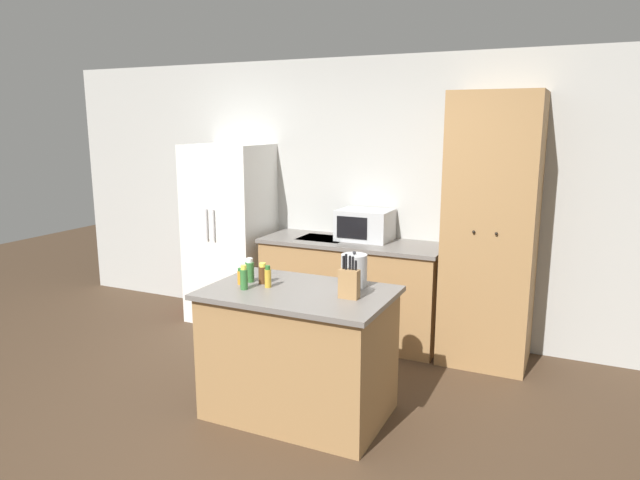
{
  "coord_description": "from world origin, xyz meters",
  "views": [
    {
      "loc": [
        1.81,
        -2.78,
        2.0
      ],
      "look_at": [
        -0.14,
        1.4,
        1.05
      ],
      "focal_mm": 32.0,
      "sensor_mm": 36.0,
      "label": 1
    }
  ],
  "objects_px": {
    "pantry_cabinet": "(491,231)",
    "microwave": "(365,225)",
    "spice_bottle_short_red": "(240,277)",
    "spice_bottle_pale_salt": "(263,274)",
    "kettle": "(354,271)",
    "spice_bottle_tall_dark": "(244,278)",
    "spice_bottle_green_herb": "(250,271)",
    "refrigerator": "(230,234)",
    "fire_extinguisher": "(193,290)",
    "spice_bottle_amber_oil": "(268,277)",
    "knife_block": "(349,283)"
  },
  "relations": [
    {
      "from": "pantry_cabinet",
      "to": "spice_bottle_tall_dark",
      "type": "distance_m",
      "value": 2.13
    },
    {
      "from": "spice_bottle_amber_oil",
      "to": "spice_bottle_green_herb",
      "type": "relative_size",
      "value": 0.89
    },
    {
      "from": "knife_block",
      "to": "pantry_cabinet",
      "type": "bearing_deg",
      "value": 66.84
    },
    {
      "from": "spice_bottle_pale_salt",
      "to": "kettle",
      "type": "height_order",
      "value": "kettle"
    },
    {
      "from": "pantry_cabinet",
      "to": "microwave",
      "type": "xyz_separation_m",
      "value": [
        -1.14,
        0.1,
        -0.05
      ]
    },
    {
      "from": "microwave",
      "to": "spice_bottle_tall_dark",
      "type": "xyz_separation_m",
      "value": [
        -0.22,
        -1.73,
        -0.1
      ]
    },
    {
      "from": "kettle",
      "to": "fire_extinguisher",
      "type": "height_order",
      "value": "kettle"
    },
    {
      "from": "spice_bottle_short_red",
      "to": "spice_bottle_green_herb",
      "type": "height_order",
      "value": "spice_bottle_green_herb"
    },
    {
      "from": "pantry_cabinet",
      "to": "knife_block",
      "type": "height_order",
      "value": "pantry_cabinet"
    },
    {
      "from": "microwave",
      "to": "pantry_cabinet",
      "type": "bearing_deg",
      "value": -4.99
    },
    {
      "from": "spice_bottle_short_red",
      "to": "kettle",
      "type": "relative_size",
      "value": 0.46
    },
    {
      "from": "spice_bottle_green_herb",
      "to": "fire_extinguisher",
      "type": "bearing_deg",
      "value": 138.36
    },
    {
      "from": "pantry_cabinet",
      "to": "kettle",
      "type": "distance_m",
      "value": 1.45
    },
    {
      "from": "spice_bottle_amber_oil",
      "to": "spice_bottle_green_herb",
      "type": "bearing_deg",
      "value": 160.01
    },
    {
      "from": "pantry_cabinet",
      "to": "kettle",
      "type": "xyz_separation_m",
      "value": [
        -0.72,
        -1.25,
        -0.11
      ]
    },
    {
      "from": "spice_bottle_pale_salt",
      "to": "spice_bottle_green_herb",
      "type": "bearing_deg",
      "value": -179.05
    },
    {
      "from": "spice_bottle_short_red",
      "to": "spice_bottle_pale_salt",
      "type": "bearing_deg",
      "value": 33.29
    },
    {
      "from": "pantry_cabinet",
      "to": "spice_bottle_pale_salt",
      "type": "relative_size",
      "value": 15.26
    },
    {
      "from": "microwave",
      "to": "kettle",
      "type": "xyz_separation_m",
      "value": [
        0.43,
        -1.35,
        -0.07
      ]
    },
    {
      "from": "knife_block",
      "to": "spice_bottle_amber_oil",
      "type": "xyz_separation_m",
      "value": [
        -0.6,
        -0.01,
        -0.03
      ]
    },
    {
      "from": "fire_extinguisher",
      "to": "knife_block",
      "type": "bearing_deg",
      "value": -32.21
    },
    {
      "from": "spice_bottle_green_herb",
      "to": "spice_bottle_tall_dark",
      "type": "bearing_deg",
      "value": -70.16
    },
    {
      "from": "refrigerator",
      "to": "fire_extinguisher",
      "type": "bearing_deg",
      "value": 175.52
    },
    {
      "from": "refrigerator",
      "to": "spice_bottle_pale_salt",
      "type": "xyz_separation_m",
      "value": [
        1.23,
        -1.44,
        0.07
      ]
    },
    {
      "from": "refrigerator",
      "to": "spice_bottle_green_herb",
      "type": "relative_size",
      "value": 10.43
    },
    {
      "from": "spice_bottle_amber_oil",
      "to": "spice_bottle_green_herb",
      "type": "height_order",
      "value": "spice_bottle_green_herb"
    },
    {
      "from": "refrigerator",
      "to": "pantry_cabinet",
      "type": "height_order",
      "value": "pantry_cabinet"
    },
    {
      "from": "spice_bottle_tall_dark",
      "to": "spice_bottle_pale_salt",
      "type": "xyz_separation_m",
      "value": [
        0.04,
        0.18,
        -0.01
      ]
    },
    {
      "from": "knife_block",
      "to": "spice_bottle_short_red",
      "type": "xyz_separation_m",
      "value": [
        -0.81,
        -0.02,
        -0.05
      ]
    },
    {
      "from": "microwave",
      "to": "spice_bottle_short_red",
      "type": "height_order",
      "value": "microwave"
    },
    {
      "from": "fire_extinguisher",
      "to": "pantry_cabinet",
      "type": "bearing_deg",
      "value": -0.57
    },
    {
      "from": "pantry_cabinet",
      "to": "microwave",
      "type": "height_order",
      "value": "pantry_cabinet"
    },
    {
      "from": "spice_bottle_amber_oil",
      "to": "fire_extinguisher",
      "type": "relative_size",
      "value": 0.3
    },
    {
      "from": "spice_bottle_short_red",
      "to": "spice_bottle_amber_oil",
      "type": "relative_size",
      "value": 0.76
    },
    {
      "from": "spice_bottle_amber_oil",
      "to": "spice_bottle_pale_salt",
      "type": "relative_size",
      "value": 1.04
    },
    {
      "from": "fire_extinguisher",
      "to": "spice_bottle_short_red",
      "type": "bearing_deg",
      "value": -43.68
    },
    {
      "from": "refrigerator",
      "to": "pantry_cabinet",
      "type": "bearing_deg",
      "value": 0.25
    },
    {
      "from": "microwave",
      "to": "spice_bottle_green_herb",
      "type": "height_order",
      "value": "microwave"
    },
    {
      "from": "refrigerator",
      "to": "spice_bottle_green_herb",
      "type": "distance_m",
      "value": 1.83
    },
    {
      "from": "spice_bottle_green_herb",
      "to": "microwave",
      "type": "bearing_deg",
      "value": 79.46
    },
    {
      "from": "spice_bottle_pale_salt",
      "to": "spice_bottle_amber_oil",
      "type": "bearing_deg",
      "value": -40.5
    },
    {
      "from": "kettle",
      "to": "knife_block",
      "type": "bearing_deg",
      "value": -75.1
    },
    {
      "from": "spice_bottle_green_herb",
      "to": "spice_bottle_pale_salt",
      "type": "relative_size",
      "value": 1.17
    },
    {
      "from": "spice_bottle_green_herb",
      "to": "spice_bottle_amber_oil",
      "type": "bearing_deg",
      "value": -19.99
    },
    {
      "from": "knife_block",
      "to": "fire_extinguisher",
      "type": "distance_m",
      "value": 2.99
    },
    {
      "from": "refrigerator",
      "to": "spice_bottle_amber_oil",
      "type": "distance_m",
      "value": 2.0
    },
    {
      "from": "spice_bottle_pale_salt",
      "to": "microwave",
      "type": "bearing_deg",
      "value": 83.26
    },
    {
      "from": "pantry_cabinet",
      "to": "spice_bottle_amber_oil",
      "type": "relative_size",
      "value": 14.66
    },
    {
      "from": "fire_extinguisher",
      "to": "spice_bottle_amber_oil",
      "type": "bearing_deg",
      "value": -39.89
    },
    {
      "from": "refrigerator",
      "to": "kettle",
      "type": "distance_m",
      "value": 2.22
    }
  ]
}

